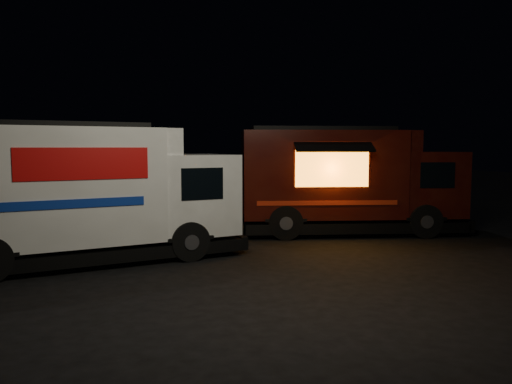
% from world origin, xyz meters
% --- Properties ---
extents(ground, '(80.00, 80.00, 0.00)m').
position_xyz_m(ground, '(0.00, 0.00, 0.00)').
color(ground, black).
rests_on(ground, ground).
extents(white_truck, '(7.39, 3.23, 3.25)m').
position_xyz_m(white_truck, '(-3.43, 1.57, 1.62)').
color(white_truck, white).
rests_on(white_truck, ground).
extents(red_truck, '(7.57, 4.58, 3.31)m').
position_xyz_m(red_truck, '(4.35, 2.90, 1.66)').
color(red_truck, '#39110A').
rests_on(red_truck, ground).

